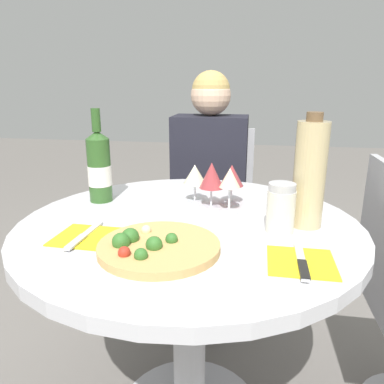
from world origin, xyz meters
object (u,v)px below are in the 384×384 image
Objects in this scene: dining_table at (189,268)px; chair_behind_diner at (211,216)px; seated_diner at (207,206)px; pizza_large at (156,246)px; wine_bottle at (99,167)px; tall_carafe at (310,174)px.

dining_table is 0.89m from chair_behind_diner.
seated_diner reaches higher than pizza_large.
chair_behind_diner is 0.18m from seated_diner.
seated_diner reaches higher than wine_bottle.
pizza_large is at bearing -147.71° from tall_carafe.
chair_behind_diner reaches higher than pizza_large.
dining_table is 3.19× the size of wine_bottle.
seated_diner is 0.87m from tall_carafe.
pizza_large is (-0.01, -0.95, 0.21)m from seated_diner.
tall_carafe is (0.67, -0.12, 0.03)m from wine_bottle.
dining_table is 0.46m from wine_bottle.
dining_table is 0.73m from seated_diner.
tall_carafe reaches higher than chair_behind_diner.
wine_bottle is (-0.30, -0.73, 0.42)m from chair_behind_diner.
seated_diner is 3.76× the size of wine_bottle.
chair_behind_diner is at bearing -90.00° from seated_diner.
seated_diner is (0.00, -0.15, 0.10)m from chair_behind_diner.
pizza_large is at bearing 89.74° from chair_behind_diner.
tall_carafe is (0.38, 0.24, 0.14)m from pizza_large.
pizza_large is 0.93× the size of tall_carafe.
tall_carafe reaches higher than dining_table.
chair_behind_diner is (-0.04, 0.88, -0.15)m from dining_table.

